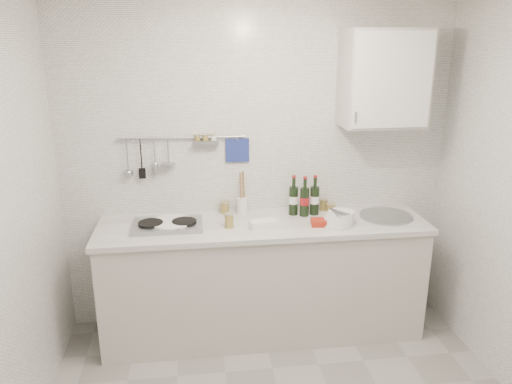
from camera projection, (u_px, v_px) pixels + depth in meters
The scene contains 14 objects.
back_wall at pixel (258, 169), 3.89m from camera, with size 3.00×0.02×2.50m, color silver.
counter at pixel (264, 281), 3.85m from camera, with size 2.44×0.64×0.96m.
wall_rail at pixel (180, 150), 3.73m from camera, with size 0.98×0.09×0.34m.
wall_cabinet at pixel (384, 78), 3.62m from camera, with size 0.60×0.38×0.70m.
plate_stack_hob at pixel (170, 224), 3.62m from camera, with size 0.32×0.32×0.04m.
plate_stack_sink at pixel (339, 218), 3.66m from camera, with size 0.25×0.24×0.10m.
wine_bottles at pixel (304, 196), 3.82m from camera, with size 0.24×0.11×0.31m.
butter_dish at pixel (263, 224), 3.59m from camera, with size 0.19×0.10×0.06m, color white.
strawberry_punnet at pixel (319, 222), 3.64m from camera, with size 0.11×0.11×0.04m, color red.
utensil_crock at pixel (242, 204), 3.87m from camera, with size 0.08×0.08×0.34m.
jar_a at pixel (225, 207), 3.89m from camera, with size 0.07×0.07×0.10m.
jar_b at pixel (324, 204), 3.95m from camera, with size 0.07×0.07×0.09m.
jar_c at pixel (331, 208), 3.89m from camera, with size 0.07×0.07×0.08m.
jar_d at pixel (229, 220), 3.59m from camera, with size 0.07×0.07×0.11m.
Camera 1 is at (-0.51, -2.32, 2.25)m, focal length 35.00 mm.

